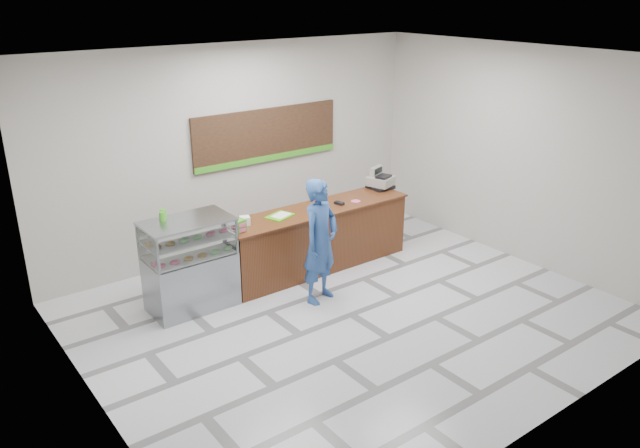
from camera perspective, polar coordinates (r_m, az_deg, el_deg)
floor at (r=8.86m, az=2.89°, el=-8.27°), size 7.00×7.00×0.00m
back_wall at (r=10.52m, az=-7.48°, el=6.66°), size 7.00×0.00×7.00m
ceiling at (r=7.77m, az=3.37°, el=14.86°), size 7.00×7.00×0.00m
sales_counter at (r=10.04m, az=-0.29°, el=-1.30°), size 3.26×0.76×1.03m
display_case at (r=8.94m, az=-11.80°, el=-3.58°), size 1.22×0.72×1.33m
menu_board at (r=10.72m, az=-4.84°, el=8.04°), size 2.80×0.06×0.90m
cash_register at (r=10.85m, az=5.51°, el=3.98°), size 0.48×0.50×0.36m
card_terminal at (r=10.02m, az=1.77°, el=1.92°), size 0.11×0.18×0.04m
serving_tray at (r=9.50m, az=-3.68°, el=0.73°), size 0.47×0.41×0.02m
napkin_box at (r=9.22m, az=-6.89°, el=0.31°), size 0.18×0.18×0.12m
straw_cup at (r=9.22m, az=-8.48°, el=0.24°), size 0.08×0.08×0.13m
promo_box at (r=8.95m, az=-7.49°, el=-0.19°), size 0.22×0.16×0.18m
donut_decal at (r=10.18m, az=3.29°, el=2.10°), size 0.16×0.16×0.00m
green_cup_left at (r=8.71m, az=-14.23°, el=0.67°), size 0.08×0.08×0.13m
green_cup_right at (r=8.78m, az=-14.15°, el=0.87°), size 0.09×0.09×0.14m
customer at (r=8.88m, az=0.03°, el=-1.58°), size 0.77×0.63×1.84m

